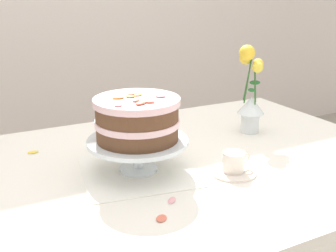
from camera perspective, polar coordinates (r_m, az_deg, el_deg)
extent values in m
cube|color=white|center=(1.28, 2.65, -5.22)|extent=(1.40, 1.00, 0.03)
cylinder|color=brown|center=(2.05, 11.67, -7.51)|extent=(0.06, 0.06, 0.71)
cube|color=white|center=(1.19, -4.19, -6.28)|extent=(0.37, 0.37, 0.00)
cylinder|color=silver|center=(1.19, -4.20, -6.00)|extent=(0.11, 0.11, 0.01)
cylinder|color=silver|center=(1.17, -4.24, -4.11)|extent=(0.03, 0.03, 0.07)
cylinder|color=silver|center=(1.16, -4.29, -2.12)|extent=(0.29, 0.29, 0.01)
cylinder|color=brown|center=(1.15, -4.33, -0.85)|extent=(0.23, 0.23, 0.04)
cylinder|color=beige|center=(1.14, -4.36, 0.56)|extent=(0.24, 0.24, 0.02)
cylinder|color=brown|center=(1.13, -4.40, 1.99)|extent=(0.23, 0.23, 0.04)
cylinder|color=beige|center=(1.12, -4.44, 3.49)|extent=(0.24, 0.24, 0.02)
ellipsoid|color=#E56B51|center=(1.05, -3.90, 3.25)|extent=(0.04, 0.04, 0.01)
ellipsoid|color=#E56B51|center=(1.07, -2.68, 3.44)|extent=(0.04, 0.03, 0.01)
ellipsoid|color=pink|center=(1.13, -1.05, 4.25)|extent=(0.04, 0.03, 0.01)
ellipsoid|color=pink|center=(1.05, -7.03, 2.99)|extent=(0.03, 0.04, 0.01)
ellipsoid|color=#E56B51|center=(1.08, -4.54, 3.63)|extent=(0.03, 0.03, 0.01)
ellipsoid|color=pink|center=(1.16, -5.06, 4.63)|extent=(0.04, 0.03, 0.01)
ellipsoid|color=orange|center=(1.13, -5.27, 4.17)|extent=(0.03, 0.03, 0.01)
ellipsoid|color=yellow|center=(1.14, -4.27, 4.42)|extent=(0.03, 0.02, 0.01)
ellipsoid|color=orange|center=(1.12, -7.05, 3.99)|extent=(0.04, 0.03, 0.01)
cylinder|color=silver|center=(1.53, 11.47, 0.47)|extent=(0.07, 0.07, 0.07)
cone|color=silver|center=(1.51, 11.63, 2.91)|extent=(0.10, 0.10, 0.06)
cylinder|color=#2D6028|center=(1.50, 12.21, 5.91)|extent=(0.02, 0.01, 0.14)
sphere|color=yellow|center=(1.49, 12.60, 8.54)|extent=(0.04, 0.04, 0.04)
ellipsoid|color=#236B2D|center=(1.49, 12.16, 6.02)|extent=(0.05, 0.02, 0.02)
cylinder|color=#2D6028|center=(1.50, 11.15, 6.37)|extent=(0.01, 0.03, 0.16)
sphere|color=yellow|center=(1.50, 10.95, 9.38)|extent=(0.05, 0.05, 0.05)
cylinder|color=#2D6028|center=(1.48, 11.24, 6.62)|extent=(0.03, 0.01, 0.18)
sphere|color=yellow|center=(1.46, 11.10, 10.09)|extent=(0.06, 0.06, 0.06)
cylinder|color=#2D6028|center=(1.47, 12.17, 5.61)|extent=(0.01, 0.03, 0.14)
sphere|color=yellow|center=(1.45, 12.53, 8.10)|extent=(0.04, 0.04, 0.04)
ellipsoid|color=#236B2D|center=(1.48, 11.70, 4.99)|extent=(0.03, 0.05, 0.01)
cylinder|color=silver|center=(1.19, 9.16, -6.42)|extent=(0.13, 0.13, 0.01)
cylinder|color=silver|center=(1.18, 9.24, -5.00)|extent=(0.06, 0.06, 0.06)
torus|color=silver|center=(1.20, 10.88, -4.48)|extent=(0.03, 0.01, 0.03)
ellipsoid|color=pink|center=(1.03, 0.55, -10.43)|extent=(0.04, 0.04, 0.00)
ellipsoid|color=#E56B51|center=(0.96, -0.94, -12.88)|extent=(0.04, 0.04, 0.01)
ellipsoid|color=yellow|center=(1.39, -18.51, -3.51)|extent=(0.04, 0.03, 0.00)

